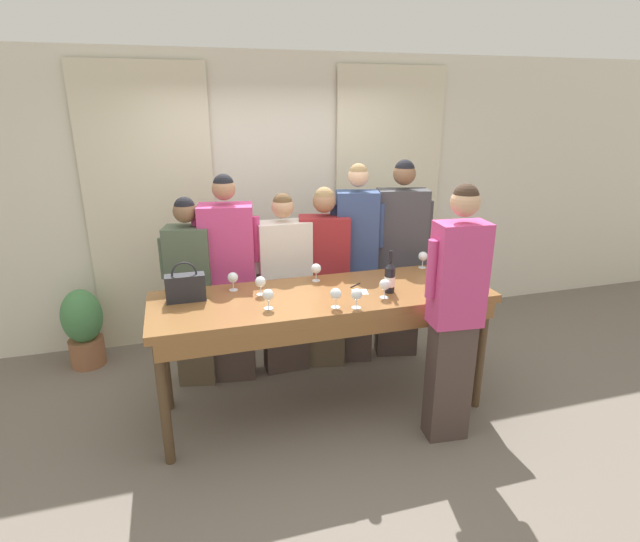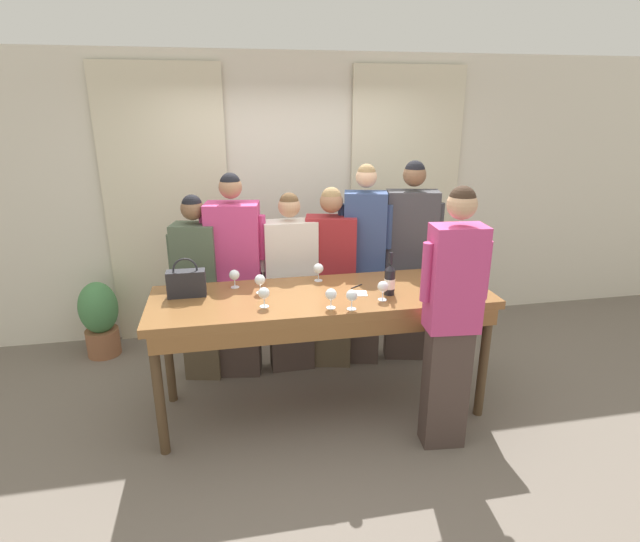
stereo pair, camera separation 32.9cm
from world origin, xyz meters
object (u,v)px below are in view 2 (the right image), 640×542
at_px(host_pouring, 451,319).
at_px(potted_plant, 100,317).
at_px(wine_glass_front_left, 234,275).
at_px(wine_glass_center_mid, 331,295).
at_px(tasting_bar, 323,306).
at_px(wine_glass_front_mid, 453,289).
at_px(wine_glass_center_right, 318,269).
at_px(wine_glass_front_right, 430,260).
at_px(wine_glass_back_right, 352,296).
at_px(wine_bottle, 390,280).
at_px(guest_cream_sweater, 291,283).
at_px(handbag, 186,283).
at_px(guest_olive_jacket, 199,288).
at_px(guest_beige_cap, 409,262).
at_px(wine_glass_back_left, 264,293).
at_px(guest_navy_coat, 364,264).
at_px(wine_glass_back_mid, 260,280).
at_px(wine_glass_center_left, 383,287).
at_px(guest_pink_top, 236,278).
at_px(guest_striped_shirt, 331,278).

distance_m(host_pouring, potted_plant, 3.31).
distance_m(wine_glass_front_left, wine_glass_center_mid, 0.84).
relative_size(tasting_bar, wine_glass_front_mid, 17.71).
bearing_deg(wine_glass_center_right, wine_glass_front_left, -177.63).
xyz_separation_m(wine_glass_front_right, potted_plant, (-2.90, 0.94, -0.69)).
height_order(wine_glass_back_right, potted_plant, wine_glass_back_right).
bearing_deg(wine_bottle, guest_cream_sweater, 127.97).
xyz_separation_m(tasting_bar, wine_glass_center_mid, (0.01, -0.26, 0.19)).
distance_m(tasting_bar, wine_glass_center_mid, 0.32).
relative_size(handbag, wine_glass_center_right, 2.05).
distance_m(handbag, guest_olive_jacket, 0.61).
bearing_deg(guest_cream_sweater, handbag, -146.68).
bearing_deg(wine_glass_center_right, guest_beige_cap, 24.01).
xyz_separation_m(handbag, wine_glass_back_left, (0.54, -0.31, -0.01)).
xyz_separation_m(wine_glass_front_mid, guest_olive_jacket, (-1.82, 1.03, -0.24)).
bearing_deg(guest_navy_coat, tasting_bar, -126.00).
distance_m(wine_glass_center_mid, guest_beige_cap, 1.37).
height_order(wine_glass_front_right, wine_glass_back_mid, same).
bearing_deg(wine_glass_front_left, wine_glass_center_right, 2.37).
bearing_deg(guest_navy_coat, host_pouring, -79.55).
relative_size(wine_glass_front_right, wine_glass_center_mid, 1.00).
relative_size(wine_glass_center_left, host_pouring, 0.08).
height_order(handbag, wine_glass_front_right, handbag).
relative_size(wine_glass_front_mid, wine_glass_front_right, 1.00).
bearing_deg(wine_glass_center_right, wine_glass_front_mid, -35.57).
bearing_deg(wine_glass_center_mid, wine_glass_front_right, 32.29).
bearing_deg(wine_glass_back_right, wine_glass_center_left, 25.07).
relative_size(wine_glass_back_left, guest_navy_coat, 0.08).
height_order(guest_cream_sweater, host_pouring, host_pouring).
relative_size(tasting_bar, wine_glass_back_left, 17.71).
distance_m(guest_olive_jacket, guest_beige_cap, 1.89).
relative_size(wine_glass_front_left, wine_glass_front_right, 1.00).
height_order(wine_glass_front_right, guest_beige_cap, guest_beige_cap).
relative_size(wine_glass_back_left, wine_glass_back_mid, 1.00).
bearing_deg(wine_glass_back_left, guest_navy_coat, 41.87).
height_order(handbag, wine_glass_back_left, handbag).
distance_m(wine_glass_front_mid, guest_cream_sweater, 1.47).
bearing_deg(guest_pink_top, wine_glass_back_mid, -74.12).
distance_m(wine_glass_center_left, wine_glass_center_right, 0.62).
bearing_deg(wine_bottle, guest_olive_jacket, 150.40).
bearing_deg(guest_cream_sweater, guest_navy_coat, 0.00).
xyz_separation_m(wine_glass_back_right, guest_cream_sweater, (-0.28, 1.03, -0.26)).
bearing_deg(wine_glass_back_mid, wine_glass_center_mid, -40.34).
bearing_deg(guest_cream_sweater, guest_olive_jacket, 180.00).
height_order(wine_glass_front_left, guest_pink_top, guest_pink_top).
xyz_separation_m(wine_glass_center_right, guest_striped_shirt, (0.19, 0.41, -0.23)).
distance_m(wine_glass_center_mid, guest_pink_top, 1.17).
distance_m(wine_glass_front_right, host_pouring, 0.97).
height_order(wine_glass_back_right, guest_navy_coat, guest_navy_coat).
relative_size(wine_bottle, wine_glass_front_left, 2.26).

